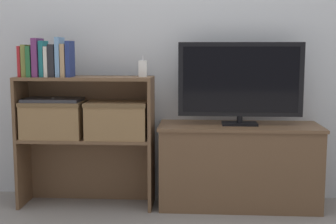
{
  "coord_description": "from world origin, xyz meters",
  "views": [
    {
      "loc": [
        0.18,
        -2.74,
        1.0
      ],
      "look_at": [
        0.0,
        0.14,
        0.61
      ],
      "focal_mm": 50.0,
      "sensor_mm": 36.0,
      "label": 1
    }
  ],
  "objects": [
    {
      "name": "tv",
      "position": [
        0.45,
        0.18,
        0.8
      ],
      "size": [
        0.77,
        0.14,
        0.51
      ],
      "color": "black",
      "rests_on": "tv_stand"
    },
    {
      "name": "wall_back",
      "position": [
        0.0,
        0.4,
        1.2
      ],
      "size": [
        10.0,
        0.05,
        2.4
      ],
      "color": "silver",
      "rests_on": "ground_plane"
    },
    {
      "name": "book_crimson",
      "position": [
        -0.9,
        0.1,
        0.92
      ],
      "size": [
        0.02,
        0.12,
        0.19
      ],
      "color": "#B22328",
      "rests_on": "bookshelf_upper_tier"
    },
    {
      "name": "book_ivory",
      "position": [
        -0.74,
        0.1,
        0.92
      ],
      "size": [
        0.02,
        0.13,
        0.19
      ],
      "color": "silver",
      "rests_on": "bookshelf_upper_tier"
    },
    {
      "name": "book_skyblue",
      "position": [
        -0.67,
        0.1,
        0.95
      ],
      "size": [
        0.03,
        0.14,
        0.24
      ],
      "color": "#709ECC",
      "rests_on": "bookshelf_upper_tier"
    },
    {
      "name": "book_tan",
      "position": [
        -0.63,
        0.1,
        0.93
      ],
      "size": [
        0.03,
        0.13,
        0.2
      ],
      "color": "tan",
      "rests_on": "bookshelf_upper_tier"
    },
    {
      "name": "book_teal",
      "position": [
        -0.77,
        0.1,
        0.94
      ],
      "size": [
        0.03,
        0.12,
        0.22
      ],
      "color": "#1E7075",
      "rests_on": "bookshelf_upper_tier"
    },
    {
      "name": "book_navy",
      "position": [
        -0.6,
        0.1,
        0.94
      ],
      "size": [
        0.03,
        0.13,
        0.22
      ],
      "color": "navy",
      "rests_on": "bookshelf_upper_tier"
    },
    {
      "name": "book_charcoal",
      "position": [
        -0.7,
        0.1,
        0.93
      ],
      "size": [
        0.04,
        0.13,
        0.2
      ],
      "color": "#232328",
      "rests_on": "bookshelf_upper_tier"
    },
    {
      "name": "bookshelf_lower_tier",
      "position": [
        -0.52,
        0.19,
        0.28
      ],
      "size": [
        0.85,
        0.27,
        0.44
      ],
      "color": "brown",
      "rests_on": "ground_plane"
    },
    {
      "name": "book_plum",
      "position": [
        -0.8,
        0.1,
        0.95
      ],
      "size": [
        0.03,
        0.15,
        0.24
      ],
      "color": "#6B2D66",
      "rests_on": "bookshelf_upper_tier"
    },
    {
      "name": "storage_basket_right",
      "position": [
        -0.32,
        0.12,
        0.57
      ],
      "size": [
        0.38,
        0.24,
        0.23
      ],
      "color": "#937047",
      "rests_on": "bookshelf_lower_tier"
    },
    {
      "name": "baby_monitor",
      "position": [
        -0.16,
        0.14,
        0.88
      ],
      "size": [
        0.05,
        0.03,
        0.13
      ],
      "color": "white",
      "rests_on": "bookshelf_upper_tier"
    },
    {
      "name": "laptop",
      "position": [
        -0.72,
        0.12,
        0.68
      ],
      "size": [
        0.35,
        0.22,
        0.02
      ],
      "color": "#2D2D33",
      "rests_on": "storage_basket_left"
    },
    {
      "name": "storage_basket_left",
      "position": [
        -0.72,
        0.12,
        0.57
      ],
      "size": [
        0.38,
        0.24,
        0.23
      ],
      "color": "#937047",
      "rests_on": "bookshelf_lower_tier"
    },
    {
      "name": "book_olive",
      "position": [
        -0.87,
        0.1,
        0.93
      ],
      "size": [
        0.03,
        0.14,
        0.2
      ],
      "color": "olive",
      "rests_on": "bookshelf_upper_tier"
    },
    {
      "name": "tv_stand",
      "position": [
        0.45,
        0.18,
        0.26
      ],
      "size": [
        1.01,
        0.38,
        0.53
      ],
      "color": "brown",
      "rests_on": "ground_plane"
    },
    {
      "name": "bookshelf_upper_tier",
      "position": [
        -0.52,
        0.19,
        0.69
      ],
      "size": [
        0.85,
        0.27,
        0.38
      ],
      "color": "brown",
      "rests_on": "bookshelf_lower_tier"
    },
    {
      "name": "book_forest",
      "position": [
        -0.84,
        0.1,
        0.92
      ],
      "size": [
        0.03,
        0.16,
        0.19
      ],
      "color": "#286638",
      "rests_on": "bookshelf_upper_tier"
    },
    {
      "name": "ground_plane",
      "position": [
        0.0,
        0.0,
        0.0
      ],
      "size": [
        16.0,
        16.0,
        0.0
      ],
      "primitive_type": "plane",
      "color": "gray"
    }
  ]
}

